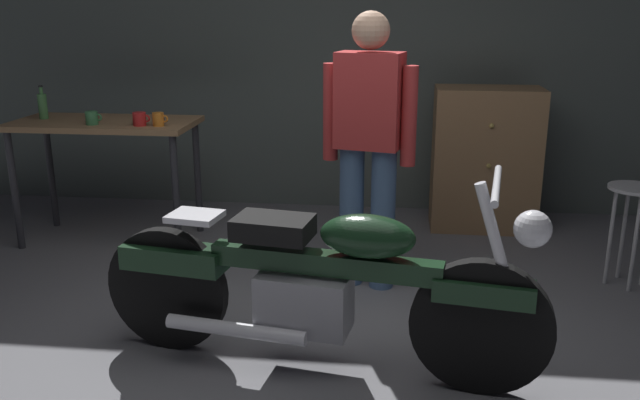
# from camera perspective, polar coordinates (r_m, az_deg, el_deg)

# --- Properties ---
(ground_plane) EXTENTS (12.00, 12.00, 0.00)m
(ground_plane) POSITION_cam_1_polar(r_m,az_deg,el_deg) (3.37, -1.76, -14.05)
(ground_plane) COLOR slate
(back_wall) EXTENTS (8.00, 0.12, 3.10)m
(back_wall) POSITION_cam_1_polar(r_m,az_deg,el_deg) (5.69, 2.25, 14.78)
(back_wall) COLOR #56605B
(back_wall) RESTS_ON ground_plane
(workbench) EXTENTS (1.30, 0.64, 0.90)m
(workbench) POSITION_cam_1_polar(r_m,az_deg,el_deg) (5.10, -17.79, 5.19)
(workbench) COLOR #99724C
(workbench) RESTS_ON ground_plane
(motorcycle) EXTENTS (2.17, 0.67, 1.00)m
(motorcycle) POSITION_cam_1_polar(r_m,az_deg,el_deg) (3.17, -0.21, -7.00)
(motorcycle) COLOR black
(motorcycle) RESTS_ON ground_plane
(person_standing) EXTENTS (0.56, 0.30, 1.67)m
(person_standing) POSITION_cam_1_polar(r_m,az_deg,el_deg) (4.02, 4.15, 5.10)
(person_standing) COLOR #49658F
(person_standing) RESTS_ON ground_plane
(shop_stool) EXTENTS (0.32, 0.32, 0.64)m
(shop_stool) POSITION_cam_1_polar(r_m,az_deg,el_deg) (4.53, 25.05, -0.68)
(shop_stool) COLOR #B2B2B7
(shop_stool) RESTS_ON ground_plane
(wooden_dresser) EXTENTS (0.80, 0.47, 1.10)m
(wooden_dresser) POSITION_cam_1_polar(r_m,az_deg,el_deg) (5.35, 13.84, 3.40)
(wooden_dresser) COLOR #99724C
(wooden_dresser) RESTS_ON ground_plane
(mug_red_diner) EXTENTS (0.12, 0.09, 0.09)m
(mug_red_diner) POSITION_cam_1_polar(r_m,az_deg,el_deg) (4.79, -15.08, 6.67)
(mug_red_diner) COLOR red
(mug_red_diner) RESTS_ON workbench
(mug_orange_travel) EXTENTS (0.11, 0.08, 0.09)m
(mug_orange_travel) POSITION_cam_1_polar(r_m,az_deg,el_deg) (4.74, -13.55, 6.69)
(mug_orange_travel) COLOR orange
(mug_orange_travel) RESTS_ON workbench
(mug_green_speckled) EXTENTS (0.12, 0.08, 0.09)m
(mug_green_speckled) POSITION_cam_1_polar(r_m,az_deg,el_deg) (4.93, -18.81, 6.62)
(mug_green_speckled) COLOR #3D7F4C
(mug_green_speckled) RESTS_ON workbench
(bottle) EXTENTS (0.06, 0.06, 0.24)m
(bottle) POSITION_cam_1_polar(r_m,az_deg,el_deg) (5.30, -22.50, 7.43)
(bottle) COLOR #4C8C4C
(bottle) RESTS_ON workbench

